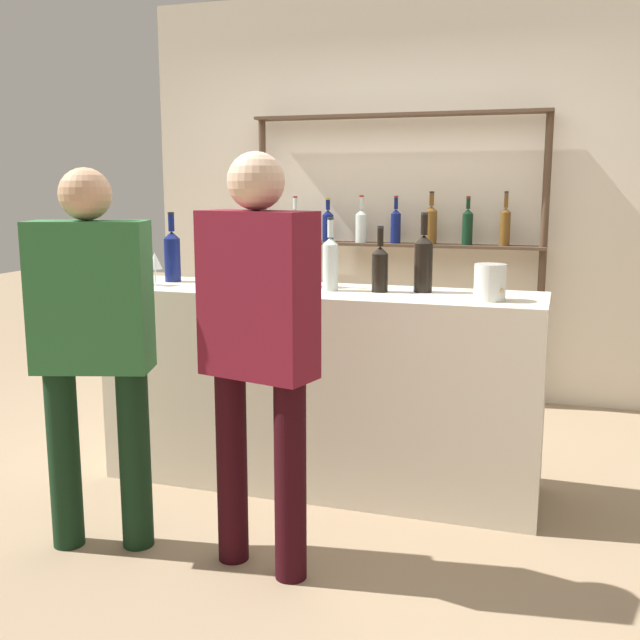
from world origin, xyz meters
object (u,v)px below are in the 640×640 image
Objects in this scene: counter_bottle_2 at (331,262)px; counter_bottle_5 at (278,261)px; customer_left at (93,334)px; counter_bottle_4 at (172,255)px; cork_jar at (490,282)px; customer_center at (258,334)px; counter_bottle_1 at (380,267)px; wine_glass at (155,262)px; ice_bucket at (232,263)px; counter_bottle_0 at (306,261)px; counter_bottle_3 at (423,262)px.

counter_bottle_5 is (-0.30, 0.08, -0.01)m from counter_bottle_2.
counter_bottle_4 is at bearing -6.59° from customer_left.
cork_jar is 1.12m from customer_center.
counter_bottle_1 reaches higher than wine_glass.
customer_center reaches higher than cork_jar.
counter_bottle_4 is at bearing 175.45° from counter_bottle_2.
ice_bucket is (-0.55, 0.08, -0.03)m from counter_bottle_2.
customer_left is at bearing -150.48° from cork_jar.
customer_left is (-1.47, -0.83, -0.16)m from cork_jar.
cork_jar is (0.76, -0.09, -0.06)m from counter_bottle_2.
counter_bottle_1 is 1.35m from customer_left.
counter_bottle_5 is at bearing 174.20° from counter_bottle_1.
counter_bottle_0 is 0.76m from wine_glass.
cork_jar is (1.06, -0.17, -0.05)m from counter_bottle_5.
counter_bottle_0 is 1.17m from customer_left.
counter_bottle_4 reaches higher than cork_jar.
counter_bottle_5 is at bearing -176.83° from counter_bottle_0.
counter_bottle_0 is 0.93m from cork_jar.
counter_bottle_2 is 0.89m from counter_bottle_4.
counter_bottle_2 is 0.91m from customer_center.
customer_center reaches higher than wine_glass.
customer_left reaches higher than cork_jar.
customer_left reaches higher than counter_bottle_2.
counter_bottle_5 is 0.21× the size of customer_left.
counter_bottle_2 reaches higher than wine_glass.
counter_bottle_2 is at bearing 173.37° from cork_jar.
wine_glass is (-0.74, -0.19, -0.01)m from counter_bottle_0.
customer_left reaches higher than counter_bottle_0.
counter_bottle_5 is at bearing 16.61° from wine_glass.
wine_glass is at bearing -173.80° from counter_bottle_1.
counter_bottle_2 is 0.22× the size of customer_center.
counter_bottle_0 reaches higher than counter_bottle_5.
counter_bottle_0 is 1.47× the size of ice_bucket.
customer_left reaches higher than counter_bottle_3.
customer_center is (0.29, -0.97, -0.17)m from counter_bottle_5.
counter_bottle_3 is 1.33m from counter_bottle_4.
cork_jar is at bearing -7.35° from ice_bucket.
counter_bottle_0 is at bearing -45.88° from customer_left.
counter_bottle_4 reaches higher than counter_bottle_0.
customer_left is at bearing -112.22° from counter_bottle_5.
counter_bottle_0 reaches higher than ice_bucket.
wine_glass is at bearing -163.39° from counter_bottle_5.
ice_bucket reaches higher than wine_glass.
ice_bucket is 0.15× the size of customer_left.
ice_bucket is (0.34, 0.18, -0.01)m from wine_glass.
counter_bottle_3 is 1.04× the size of counter_bottle_4.
counter_bottle_1 is 0.83× the size of counter_bottle_3.
customer_center is at bearing -60.59° from ice_bucket.
ice_bucket is 0.15× the size of customer_center.
customer_left reaches higher than counter_bottle_5.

